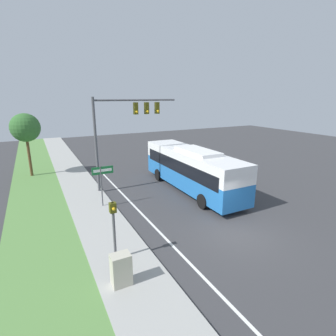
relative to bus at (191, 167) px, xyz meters
The scene contains 10 objects.
ground_plane 7.40m from the bus, 102.06° to the right, with size 80.00×80.00×0.00m, color #38383A.
sidewalk 10.56m from the bus, 137.69° to the right, with size 2.80×80.00×0.12m.
grass_verge 13.08m from the bus, 147.26° to the right, with size 3.60×80.00×0.10m.
lane_divider_near 8.86m from the bus, 126.03° to the right, with size 0.14×30.00×0.01m.
bus is the anchor object (origin of this frame).
signal_gantry 6.18m from the bus, 147.10° to the left, with size 6.65×0.41×7.12m.
pedestrian_signal 10.17m from the bus, 141.50° to the right, with size 0.28×0.34×2.82m.
street_sign 6.94m from the bus, behind, with size 1.39×0.08×2.84m.
utility_cabinet 11.55m from the bus, 135.64° to the right, with size 0.75×0.55×1.29m.
roadside_tree 14.99m from the bus, 138.80° to the left, with size 2.50×2.50×5.64m.
Camera 1 is at (-9.09, -9.51, 7.17)m, focal length 28.00 mm.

